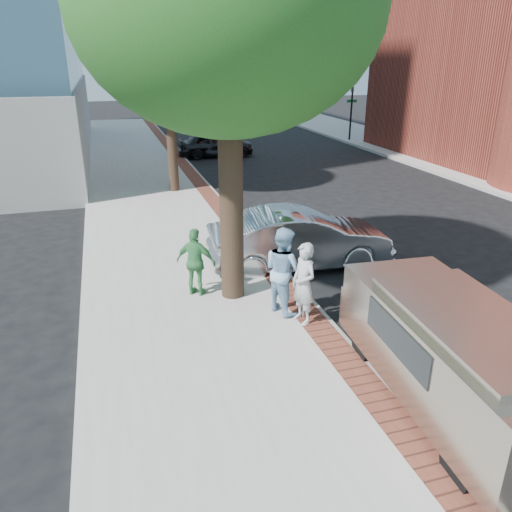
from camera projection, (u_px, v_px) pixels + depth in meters
name	position (u px, v px, depth m)	size (l,w,h in m)	color
ground	(285.00, 337.00, 10.15)	(120.00, 120.00, 0.00)	black
sidewalk	(162.00, 223.00, 16.82)	(5.00, 60.00, 0.15)	#9E9991
brick_strip	(226.00, 215.00, 17.38)	(0.60, 60.00, 0.01)	brown
curb	(235.00, 216.00, 17.51)	(0.10, 60.00, 0.15)	gray
signal_near	(172.00, 112.00, 29.08)	(0.70, 0.15, 3.80)	black
signal_far	(351.00, 107.00, 32.20)	(0.70, 0.15, 3.80)	black
tree_near	(227.00, 7.00, 9.37)	(6.00, 6.00, 8.51)	black
tree_far	(166.00, 56.00, 18.69)	(4.80, 4.80, 7.14)	black
parking_meter	(305.00, 272.00, 10.19)	(0.12, 0.32, 1.47)	gray
person_gray	(304.00, 284.00, 10.11)	(0.63, 0.41, 1.73)	#B1B2B6
person_officer	(283.00, 270.00, 10.56)	(0.92, 0.72, 1.89)	#8DB7DB
person_green	(196.00, 262.00, 11.35)	(0.94, 0.39, 1.60)	#449651
sedan_silver	(300.00, 239.00, 13.23)	(1.68, 4.81, 1.58)	#AEB0B5
bg_car	(216.00, 144.00, 27.98)	(1.69, 4.21, 1.44)	black
van	(449.00, 349.00, 7.95)	(2.18, 4.95, 1.78)	gray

